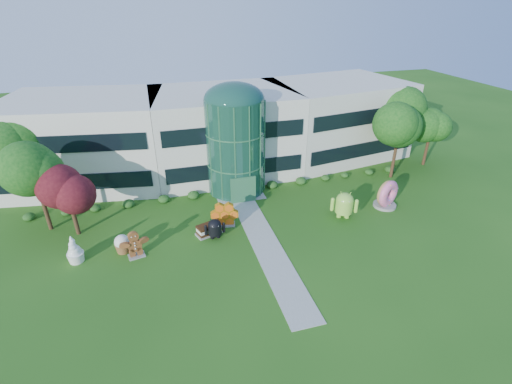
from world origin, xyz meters
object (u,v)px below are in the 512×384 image
object	(u,v)px
donut	(387,194)
android_green	(344,203)
gingerbread	(135,244)
android_black	(215,227)

from	to	relation	value
donut	android_green	bearing A→B (deg)	164.53
gingerbread	donut	bearing A→B (deg)	-8.02
donut	gingerbread	world-z (taller)	donut
android_green	gingerbread	bearing A→B (deg)	-152.68
android_black	gingerbread	world-z (taller)	gingerbread
android_green	gingerbread	size ratio (longest dim) A/B	1.17
android_green	android_black	xyz separation A→B (m)	(-12.32, -0.00, -0.43)
android_green	donut	world-z (taller)	android_green
android_black	donut	xyz separation A→B (m)	(17.32, 0.71, 0.37)
donut	android_black	bearing A→B (deg)	158.84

